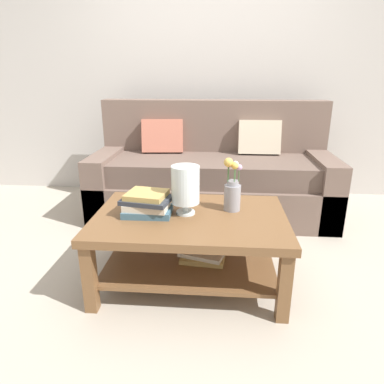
{
  "coord_description": "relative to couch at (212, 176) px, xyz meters",
  "views": [
    {
      "loc": [
        0.15,
        -2.25,
        1.29
      ],
      "look_at": [
        -0.02,
        -0.15,
        0.57
      ],
      "focal_mm": 32.02,
      "sensor_mm": 36.0,
      "label": 1
    }
  ],
  "objects": [
    {
      "name": "couch",
      "position": [
        0.0,
        0.0,
        0.0
      ],
      "size": [
        2.22,
        0.9,
        1.06
      ],
      "color": "brown",
      "rests_on": "ground"
    },
    {
      "name": "book_stack_main",
      "position": [
        -0.38,
        -1.25,
        0.17
      ],
      "size": [
        0.32,
        0.27,
        0.14
      ],
      "color": "#3D6075",
      "rests_on": "coffee_table"
    },
    {
      "name": "flower_pitcher",
      "position": [
        0.15,
        -1.14,
        0.24
      ],
      "size": [
        0.11,
        0.11,
        0.35
      ],
      "color": "gray",
      "rests_on": "coffee_table"
    },
    {
      "name": "glass_hurricane_vase",
      "position": [
        -0.14,
        -1.22,
        0.29
      ],
      "size": [
        0.17,
        0.17,
        0.31
      ],
      "color": "silver",
      "rests_on": "coffee_table"
    },
    {
      "name": "coffee_table",
      "position": [
        -0.11,
        -1.24,
        -0.03
      ],
      "size": [
        1.19,
        0.79,
        0.47
      ],
      "color": "brown",
      "rests_on": "ground"
    },
    {
      "name": "back_wall",
      "position": [
        -0.09,
        0.7,
        0.99
      ],
      "size": [
        6.4,
        0.12,
        2.7
      ],
      "primitive_type": "cube",
      "color": "#BCB7B2",
      "rests_on": "ground"
    },
    {
      "name": "ground_plane",
      "position": [
        -0.09,
        -0.95,
        -0.36
      ],
      "size": [
        10.0,
        10.0,
        0.0
      ],
      "primitive_type": "plane",
      "color": "#ADA393"
    }
  ]
}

